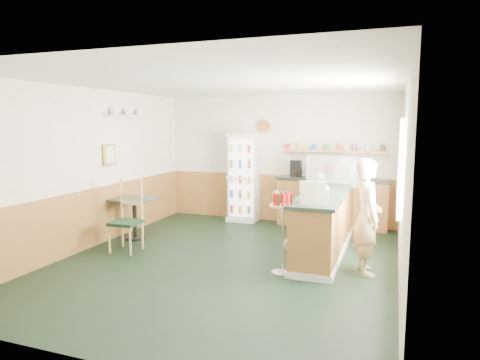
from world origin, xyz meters
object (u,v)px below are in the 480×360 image
at_px(cash_register, 315,195).
at_px(condiment_stand, 282,218).
at_px(cafe_table, 135,210).
at_px(drinks_fridge, 244,177).
at_px(cafe_chair, 129,213).
at_px(display_case, 333,170).
at_px(shopkeeper, 367,217).

xyz_separation_m(cash_register, condiment_stand, (-0.41, -0.19, -0.32)).
distance_m(cash_register, cafe_table, 3.51).
height_order(cash_register, condiment_stand, cash_register).
relative_size(drinks_fridge, cafe_table, 2.52).
xyz_separation_m(drinks_fridge, cash_register, (2.03, -2.77, 0.17)).
relative_size(drinks_fridge, cafe_chair, 1.58).
bearing_deg(display_case, shopkeeper, -66.90).
height_order(display_case, shopkeeper, shopkeeper).
xyz_separation_m(display_case, condiment_stand, (-0.41, -2.06, -0.48)).
bearing_deg(cafe_table, cafe_chair, -63.87).
xyz_separation_m(cafe_table, cafe_chair, (0.29, -0.60, 0.10)).
bearing_deg(cash_register, condiment_stand, -166.13).
bearing_deg(drinks_fridge, shopkeeper, -42.97).
distance_m(drinks_fridge, condiment_stand, 3.38).
distance_m(display_case, condiment_stand, 2.15).
relative_size(drinks_fridge, cash_register, 4.73).
bearing_deg(condiment_stand, display_case, 78.74).
height_order(display_case, cafe_chair, display_case).
bearing_deg(display_case, cafe_chair, -149.78).
distance_m(cafe_table, cafe_chair, 0.68).
height_order(condiment_stand, cafe_table, condiment_stand).
distance_m(shopkeeper, cafe_chair, 3.81).
bearing_deg(drinks_fridge, cash_register, -53.73).
relative_size(condiment_stand, cafe_chair, 0.96).
height_order(drinks_fridge, shopkeeper, drinks_fridge).
bearing_deg(drinks_fridge, cafe_table, -122.94).
bearing_deg(shopkeeper, cafe_table, 65.63).
relative_size(condiment_stand, cafe_table, 1.53).
bearing_deg(cafe_chair, cafe_table, 113.13).
distance_m(display_case, cafe_table, 3.68).
height_order(drinks_fridge, cafe_chair, drinks_fridge).
distance_m(drinks_fridge, cafe_chair, 2.94).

